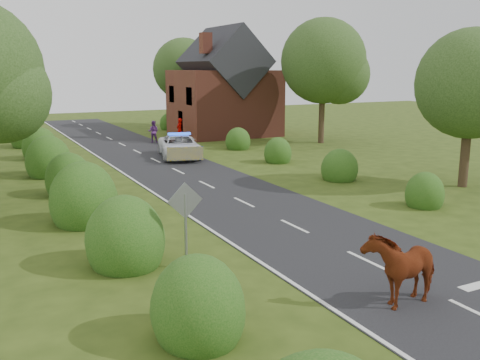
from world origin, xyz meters
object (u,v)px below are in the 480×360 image
cow (401,271)px  pedestrian_purple (153,132)px  road_sign (185,212)px  pedestrian_red (180,129)px  police_van (180,146)px

cow → pedestrian_purple: pedestrian_purple is taller
cow → road_sign: bearing=-147.6°
cow → pedestrian_red: bearing=160.8°
pedestrian_red → pedestrian_purple: (-2.20, -0.11, -0.04)m
road_sign → police_van: road_sign is taller
road_sign → pedestrian_red: 27.87m
cow → police_van: police_van is taller
cow → pedestrian_purple: 30.72m
cow → pedestrian_purple: bearing=164.8°
police_van → pedestrian_purple: pedestrian_purple is taller
police_van → pedestrian_purple: (0.71, 7.56, 0.12)m
police_van → pedestrian_red: size_ratio=3.19×
police_van → pedestrian_red: pedestrian_red is taller
pedestrian_purple → cow: bearing=114.7°
cow → police_van: bearing=164.4°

